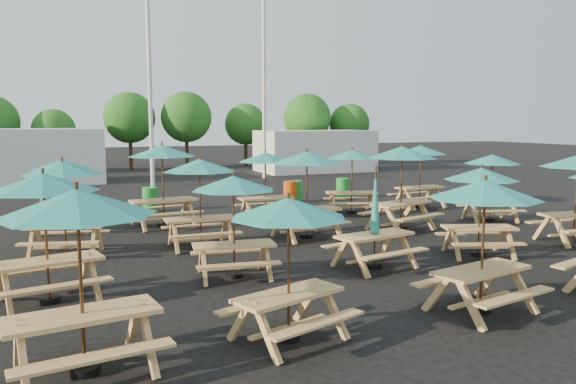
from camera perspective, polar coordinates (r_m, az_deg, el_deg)
name	(u,v)px	position (r m, az deg, el deg)	size (l,w,h in m)	color
ground	(309,239)	(15.26, 2.14, -4.75)	(120.00, 120.00, 0.00)	black
picnic_unit_0	(78,215)	(7.27, -20.58, -2.25)	(2.17, 2.17, 2.36)	tan
picnic_unit_1	(44,191)	(10.46, -23.57, 0.05)	(2.22, 2.22, 2.30)	tan
picnic_unit_2	(63,175)	(14.01, -21.92, 1.64)	(2.24, 2.24, 2.26)	tan
picnic_unit_3	(62,170)	(17.15, -21.94, 2.10)	(1.92, 1.92, 2.10)	tan
picnic_unit_4	(289,218)	(7.92, 0.06, -2.66)	(2.16, 2.16, 2.10)	tan
picnic_unit_5	(233,190)	(11.24, -5.56, 0.19)	(1.91, 1.91, 2.10)	tan
picnic_unit_6	(200,171)	(14.11, -8.97, 2.08)	(1.87, 1.87, 2.25)	tan
picnic_unit_7	(162,157)	(17.16, -12.66, 3.54)	(2.25, 2.25, 2.48)	tan
picnic_unit_8	(485,199)	(9.62, 19.37, -0.66)	(2.13, 2.13, 2.23)	tan
picnic_unit_9	(375,226)	(12.22, 8.81, -3.43)	(2.01, 1.83, 2.24)	tan
picnic_unit_10	(307,164)	(15.10, 1.93, 2.90)	(2.15, 2.15, 2.38)	tan
picnic_unit_11	(266,162)	(17.96, -2.29, 3.08)	(1.79, 1.79, 2.20)	tan
picnic_unit_13	(481,180)	(13.79, 19.03, 1.14)	(2.18, 2.18, 2.11)	tan
picnic_unit_14	(402,158)	(16.50, 11.51, 3.38)	(2.51, 2.51, 2.47)	tan
picnic_unit_15	(352,159)	(19.37, 6.53, 3.40)	(2.25, 2.25, 2.22)	tan
picnic_unit_18	(492,164)	(18.85, 20.03, 2.70)	(2.17, 2.17, 2.14)	tan
picnic_unit_19	(421,154)	(21.12, 13.34, 3.76)	(2.00, 2.00, 2.31)	tan
waste_bin_0	(48,203)	(20.65, -23.18, -1.01)	(0.53, 0.53, 0.85)	gray
waste_bin_1	(150,199)	(20.39, -13.85, -0.74)	(0.53, 0.53, 0.85)	green
waste_bin_2	(290,192)	(21.81, 0.21, -0.03)	(0.53, 0.53, 0.85)	#CD480C
waste_bin_3	(296,191)	(22.11, 0.78, 0.07)	(0.53, 0.53, 0.85)	green
waste_bin_4	(343,188)	(23.17, 5.56, 0.36)	(0.53, 0.53, 0.85)	green
mast_0	(149,61)	(28.06, -13.93, 12.78)	(0.20, 0.20, 12.00)	silver
mast_1	(264,70)	(31.60, -2.47, 12.32)	(0.20, 0.20, 12.00)	silver
event_tent_0	(20,156)	(31.70, -25.56, 3.29)	(8.00, 4.00, 2.80)	silver
event_tent_1	(315,151)	(36.01, 2.71, 4.19)	(7.00, 4.00, 2.60)	silver
tree_2	(54,130)	(37.26, -22.70, 5.79)	(2.59, 2.59, 3.93)	#382314
tree_3	(130,118)	(38.57, -15.80, 7.26)	(3.36, 3.36, 5.09)	#382314
tree_4	(186,117)	(38.71, -10.30, 7.49)	(3.41, 3.41, 5.17)	#382314
tree_5	(246,124)	(40.23, -4.34, 6.87)	(2.94, 2.94, 4.45)	#382314
tree_6	(307,118)	(40.02, 1.97, 7.54)	(3.38, 3.38, 5.13)	#382314
tree_7	(349,124)	(41.55, 6.25, 6.88)	(2.95, 2.95, 4.48)	#382314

